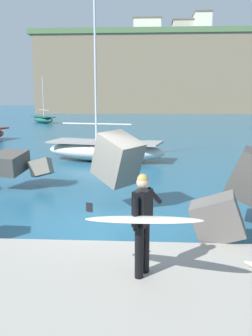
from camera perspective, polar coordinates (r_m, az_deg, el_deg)
name	(u,v)px	position (r m, az deg, el deg)	size (l,w,h in m)	color
ground_plane	(106,223)	(9.79, -3.10, -8.59)	(400.00, 400.00, 0.00)	#235B7A
walkway_path	(78,301)	(6.13, -7.52, -19.80)	(48.00, 4.40, 0.24)	#9E998E
breakwater_jetty	(142,176)	(10.61, 2.45, -1.19)	(32.89, 7.03, 2.42)	#3D3A38
surfer_with_board	(142,219)	(6.10, 2.43, -7.93)	(2.05, 1.51, 1.78)	black
boat_near_right	(105,150)	(19.46, -3.27, 2.83)	(6.72, 3.57, 8.47)	beige
boat_mid_left	(43,119)	(52.96, -12.78, 7.40)	(4.87, 5.50, 6.34)	#1E6656
headland_bluff	(238,75)	(102.43, 17.07, 13.60)	(100.86, 31.18, 18.76)	#847056
station_building_west	(188,31)	(105.43, 9.53, 20.29)	(8.37, 6.68, 4.94)	#B2ADA3
station_building_central	(147,30)	(105.14, 3.32, 20.62)	(7.62, 5.83, 5.61)	silver
station_building_east	(202,27)	(105.36, 11.65, 20.69)	(4.42, 8.11, 6.63)	silver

